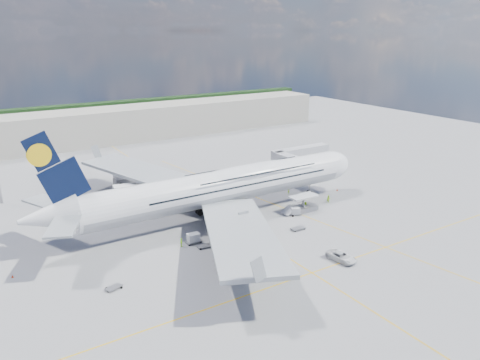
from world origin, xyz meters
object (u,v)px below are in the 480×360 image
cone_wing_left_outer (142,199)px  dolly_back (114,287)px  dolly_nose_near (295,211)px  cone_nose (337,190)px  crew_nose (289,191)px  cone_tail (12,276)px  crew_van (305,205)px  catering_truck_outer (127,177)px  cone_wing_right_inner (242,254)px  dolly_nose_far (298,228)px  service_van (341,257)px  airliner (223,186)px  crew_wing (181,242)px  cone_wing_right_outer (226,279)px  dolly_row_c (247,267)px  dolly_row_a (204,246)px  baggage_tug (237,231)px  crew_tug (232,240)px  crew_loader (329,199)px  cargo_loader (302,206)px  jet_bridge (297,157)px  catering_truck_inner (129,194)px  cone_wing_left_inner (129,199)px  dolly_row_b (194,238)px

cone_wing_left_outer → dolly_back: bearing=-117.1°
dolly_nose_near → cone_nose: dolly_nose_near is taller
crew_nose → cone_tail: 64.98m
crew_van → cone_tail: bearing=78.0°
catering_truck_outer → cone_wing_right_inner: 51.23m
dolly_nose_far → service_van: 14.83m
airliner → cone_nose: (33.11, -1.02, -6.61)m
cone_wing_right_inner → crew_wing: bearing=130.2°
airliner → cone_wing_right_outer: bearing=-119.3°
dolly_back → dolly_nose_near: (43.78, 9.02, 0.63)m
crew_wing → cone_tail: bearing=96.6°
cone_wing_right_outer → dolly_row_c: bearing=5.2°
cone_wing_left_outer → cone_wing_right_outer: cone_wing_left_outer is taller
dolly_row_a → cone_wing_right_outer: 12.85m
baggage_tug → crew_tug: baggage_tug is taller
crew_loader → cone_nose: crew_loader is taller
cone_wing_right_inner → cargo_loader: bearing=25.6°
crew_tug → cone_tail: crew_tug is taller
jet_bridge → dolly_row_a: size_ratio=6.48×
catering_truck_inner → crew_nose: bearing=-13.3°
airliner → dolly_back: 35.30m
dolly_row_a → cone_wing_right_inner: 7.79m
cone_wing_left_inner → cone_tail: cone_wing_left_inner is taller
crew_wing → cone_wing_right_inner: crew_wing is taller
dolly_row_c → crew_wing: (-5.05, 14.79, -0.14)m
crew_loader → dolly_row_b: bearing=-156.3°
catering_truck_outer → dolly_back: bearing=-115.0°
dolly_nose_far → crew_tug: (-14.89, 1.53, 0.42)m
baggage_tug → catering_truck_inner: catering_truck_inner is taller
catering_truck_inner → crew_loader: (39.77, -25.36, -1.18)m
catering_truck_inner → crew_van: catering_truck_inner is taller
dolly_row_b → catering_truck_inner: bearing=97.0°
dolly_row_a → service_van: bearing=-36.3°
cone_wing_left_outer → service_van: bearing=-69.2°
cone_tail → cargo_loader: bearing=-2.3°
baggage_tug → catering_truck_outer: catering_truck_outer is taller
airliner → cone_wing_right_outer: size_ratio=158.45×
crew_van → cone_wing_right_outer: size_ratio=3.48×
dolly_back → service_van: size_ratio=0.51×
dolly_row_b → crew_van: size_ratio=1.78×
cone_nose → cargo_loader: bearing=-159.8°
cone_wing_left_outer → crew_tug: bearing=-80.0°
catering_truck_outer → crew_loader: 52.80m
dolly_nose_near → dolly_row_c: bearing=-123.0°
dolly_nose_near → cone_wing_right_inner: dolly_nose_near is taller
dolly_row_a → dolly_nose_far: dolly_nose_far is taller
jet_bridge → catering_truck_inner: (-44.16, 8.00, -4.70)m
crew_wing → crew_van: crew_van is taller
cone_wing_left_outer → cone_tail: cone_wing_left_outer is taller
catering_truck_inner → cone_tail: catering_truck_inner is taller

